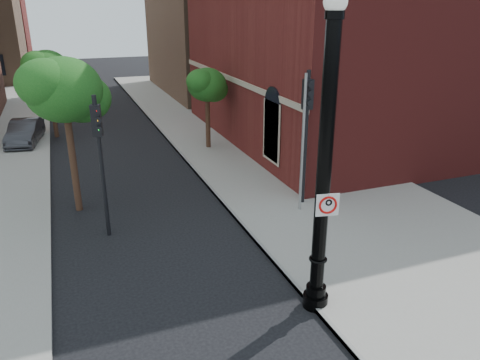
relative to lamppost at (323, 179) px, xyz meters
name	(u,v)px	position (x,y,z in m)	size (l,w,h in m)	color
ground	(237,330)	(-2.14, -0.16, -3.39)	(120.00, 120.00, 0.00)	black
sidewalk_right	(282,165)	(3.86, 9.84, -3.33)	(8.00, 60.00, 0.12)	gray
curb_edge	(200,176)	(-0.09, 9.84, -3.32)	(0.10, 60.00, 0.14)	gray
brick_wall_building	(416,18)	(13.86, 13.84, 2.86)	(22.30, 16.30, 12.50)	maroon
bg_building_tan_b	(288,4)	(13.86, 29.84, 3.61)	(22.00, 14.00, 14.00)	brown
lamppost	(323,179)	(0.00, 0.00, 0.00)	(0.62, 0.62, 7.35)	black
no_parking_sign	(328,205)	(0.04, -0.18, -0.57)	(0.53, 0.14, 0.54)	white
parked_car	(25,132)	(-7.30, 18.12, -2.75)	(1.36, 3.91, 1.29)	#2C2D31
traffic_signal_left	(99,144)	(-4.37, 5.76, -0.32)	(0.34, 0.40, 4.57)	black
traffic_signal_right	(307,117)	(2.66, 5.65, -0.05)	(0.33, 0.41, 4.96)	black
utility_pole	(303,146)	(2.25, 5.11, -0.92)	(0.10, 0.10, 4.95)	#999999
street_tree_a	(65,91)	(-5.12, 8.22, 0.92)	(3.03, 2.74, 5.46)	#382116
street_tree_b	(48,69)	(-5.74, 19.08, 0.36)	(2.64, 2.39, 4.76)	#382116
street_tree_c	(207,86)	(1.55, 13.79, -0.15)	(2.29, 2.07, 4.12)	#382116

